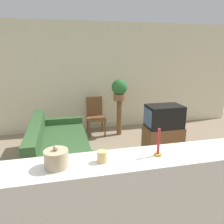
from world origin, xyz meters
TOP-DOWN VIEW (x-y plane):
  - wall_back at (0.00, 3.43)m, footprint 9.00×0.06m
  - couch at (-0.45, 1.66)m, footprint 1.00×2.00m
  - tv_stand at (1.64, 1.68)m, footprint 0.74×0.49m
  - television at (1.63, 1.68)m, footprint 0.70×0.46m
  - wooden_chair at (0.46, 3.02)m, footprint 0.44×0.44m
  - plant_stand at (1.02, 2.80)m, footprint 0.12×0.12m
  - potted_plant at (1.02, 2.80)m, footprint 0.38×0.38m
  - foreground_counter at (0.00, -0.44)m, footprint 2.97×0.44m
  - decorative_bowl at (-0.40, -0.44)m, footprint 0.20×0.20m
  - candle_jar at (-0.02, -0.44)m, footprint 0.09×0.09m
  - candlestick at (0.50, -0.44)m, footprint 0.07×0.07m

SIDE VIEW (x-z plane):
  - tv_stand at x=1.64m, z-range 0.00..0.53m
  - couch at x=-0.45m, z-range -0.11..0.67m
  - plant_stand at x=1.02m, z-range 0.00..0.87m
  - wooden_chair at x=0.46m, z-range 0.04..0.95m
  - foreground_counter at x=0.00m, z-range 0.00..1.06m
  - television at x=1.63m, z-range 0.53..0.97m
  - candle_jar at x=-0.02m, z-range 1.06..1.16m
  - potted_plant at x=1.02m, z-range 0.88..1.39m
  - decorative_bowl at x=-0.40m, z-range 1.04..1.23m
  - candlestick at x=0.50m, z-range 1.02..1.28m
  - wall_back at x=0.00m, z-range 0.00..2.70m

